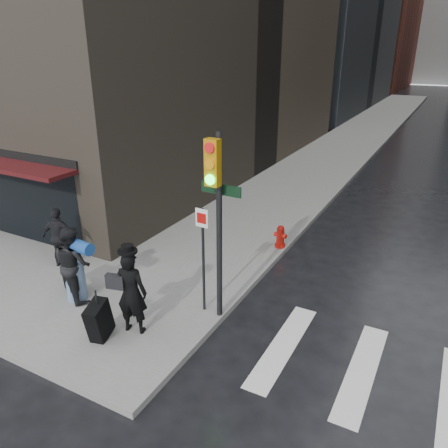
% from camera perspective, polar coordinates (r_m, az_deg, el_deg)
% --- Properties ---
extents(ground, '(140.00, 140.00, 0.00)m').
position_cam_1_polar(ground, '(10.26, -13.47, -12.54)').
color(ground, black).
rests_on(ground, ground).
extents(sidewalk_left, '(4.00, 50.00, 0.15)m').
position_cam_1_polar(sidewalk_left, '(34.10, 18.11, 11.69)').
color(sidewalk_left, slate).
rests_on(sidewalk_left, ground).
extents(man_overcoat, '(1.05, 1.22, 2.03)m').
position_cam_1_polar(man_overcoat, '(9.25, -12.85, -9.26)').
color(man_overcoat, black).
rests_on(man_overcoat, ground).
extents(man_jeans, '(1.28, 0.97, 1.84)m').
position_cam_1_polar(man_jeans, '(10.73, -19.09, -4.91)').
color(man_jeans, black).
rests_on(man_jeans, ground).
extents(man_greycoat, '(1.05, 0.65, 1.67)m').
position_cam_1_polar(man_greycoat, '(12.49, -20.69, -1.68)').
color(man_greycoat, black).
rests_on(man_greycoat, ground).
extents(traffic_light, '(1.03, 0.48, 4.10)m').
position_cam_1_polar(traffic_light, '(8.76, -1.17, 2.55)').
color(traffic_light, black).
rests_on(traffic_light, ground).
extents(fire_hydrant, '(0.39, 0.30, 0.69)m').
position_cam_1_polar(fire_hydrant, '(13.08, 7.36, -1.75)').
color(fire_hydrant, '#A6100A').
rests_on(fire_hydrant, ground).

